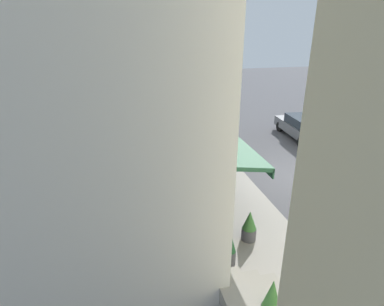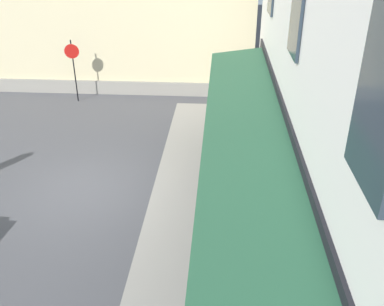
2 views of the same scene
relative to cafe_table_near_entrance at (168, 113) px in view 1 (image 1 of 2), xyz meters
name	(u,v)px [view 1 (image 1 of 2)]	position (x,y,z in m)	size (l,w,h in m)	color
ground_plane	(289,177)	(10.15, 3.77, -0.49)	(70.00, 70.00, 0.00)	#4C4C51
sidewalk_cafe_terrace	(197,156)	(6.90, 0.37, -0.49)	(20.50, 3.20, 0.01)	gray
cafe_table_near_entrance	(168,113)	(0.00, 0.00, 0.00)	(0.60, 0.60, 0.75)	black
cafe_chair_red_facing_street	(173,111)	(-0.43, 0.47, 0.06)	(0.57, 0.57, 0.91)	maroon
cafe_chair_red_under_awning	(161,114)	(0.39, -0.50, 0.06)	(0.56, 0.56, 0.91)	maroon
cafe_table_mid_terrace	(183,121)	(2.20, 0.63, 0.00)	(0.60, 0.60, 0.75)	black
cafe_chair_red_back_row	(192,122)	(2.60, 1.12, 0.06)	(0.56, 0.56, 0.91)	maroon
cafe_chair_red_corner_right	(174,120)	(1.84, 0.11, 0.06)	(0.56, 0.56, 0.91)	maroon
seated_patron_in_blue	(177,118)	(1.96, 0.29, 0.21)	(0.62, 0.64, 1.31)	navy
seated_companion_in_black	(171,109)	(-0.28, 0.31, 0.22)	(0.65, 0.66, 1.34)	navy
walking_pedestrian_in_olive	(368,147)	(10.05, 7.72, 0.55)	(0.68, 0.48, 1.79)	navy
potted_plant_under_sign	(271,302)	(16.77, -0.47, 0.09)	(0.44, 0.44, 1.19)	#2D2D33
potted_plant_by_steps	(230,250)	(14.79, -0.72, 0.01)	(0.32, 0.32, 1.03)	#4C4C51
potted_plant_entrance_left	(249,226)	(13.86, 0.24, 0.00)	(0.46, 0.46, 1.02)	#4C4C51
parked_car_grey	(304,127)	(5.71, 7.13, 0.22)	(4.42, 2.12, 1.33)	slate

